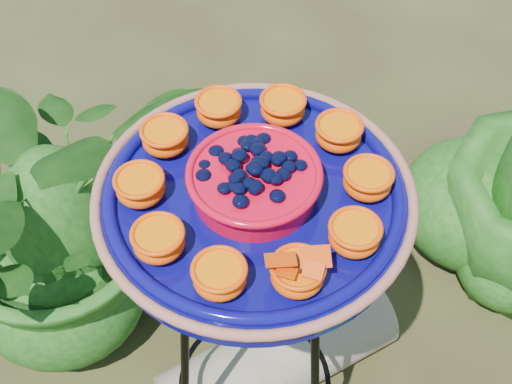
{
  "coord_description": "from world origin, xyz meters",
  "views": [
    {
      "loc": [
        -0.11,
        -0.55,
        1.68
      ],
      "look_at": [
        -0.06,
        0.07,
        0.93
      ],
      "focal_mm": 50.0,
      "sensor_mm": 36.0,
      "label": 1
    }
  ],
  "objects": [
    {
      "name": "shrub_back_left",
      "position": [
        -0.48,
        0.51,
        0.4
      ],
      "size": [
        0.94,
        0.9,
        0.8
      ],
      "primitive_type": "imported",
      "rotation": [
        0.0,
        0.0,
        0.51
      ],
      "color": "#134412",
      "rests_on": "ground"
    },
    {
      "name": "driftwood_log",
      "position": [
        0.01,
        0.23,
        0.1
      ],
      "size": [
        0.6,
        0.41,
        0.19
      ],
      "primitive_type": "cylinder",
      "rotation": [
        0.0,
        1.57,
        0.43
      ],
      "color": "gray",
      "rests_on": "ground"
    },
    {
      "name": "feeder_dish",
      "position": [
        -0.06,
        0.09,
        0.91
      ],
      "size": [
        0.53,
        0.53,
        0.1
      ],
      "rotation": [
        0.0,
        0.0,
        -0.23
      ],
      "color": "#09085F",
      "rests_on": "tripod_stand"
    },
    {
      "name": "tripod_stand",
      "position": [
        -0.06,
        0.09,
        0.53
      ],
      "size": [
        0.38,
        0.38,
        0.87
      ],
      "rotation": [
        0.0,
        0.0,
        -0.23
      ],
      "color": "black",
      "rests_on": "ground"
    }
  ]
}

